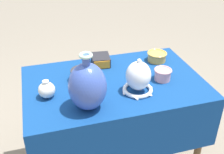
# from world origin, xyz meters

# --- Properties ---
(display_table) EXTENTS (1.08, 0.70, 0.76)m
(display_table) POSITION_xyz_m (0.00, -0.02, 0.67)
(display_table) COLOR brown
(display_table) RESTS_ON ground_plane
(vase_tall_bulbous) EXTENTS (0.20, 0.20, 0.31)m
(vase_tall_bulbous) POSITION_xyz_m (-0.20, -0.21, 0.89)
(vase_tall_bulbous) COLOR #3851A8
(vase_tall_bulbous) RESTS_ON display_table
(vase_dome_bell) EXTENTS (0.19, 0.18, 0.21)m
(vase_dome_bell) POSITION_xyz_m (0.10, -0.14, 0.85)
(vase_dome_bell) COLOR white
(vase_dome_bell) RESTS_ON display_table
(mosaic_tile_box) EXTENTS (0.13, 0.15, 0.06)m
(mosaic_tile_box) POSITION_xyz_m (-0.02, 0.23, 0.79)
(mosaic_tile_box) COLOR #232328
(mosaic_tile_box) RESTS_ON display_table
(pot_squat_charcoal) EXTENTS (0.14, 0.14, 0.07)m
(pot_squat_charcoal) POSITION_xyz_m (-0.18, 0.07, 0.80)
(pot_squat_charcoal) COLOR #2D2D33
(pot_squat_charcoal) RESTS_ON display_table
(jar_round_ivory) EXTENTS (0.09, 0.09, 0.10)m
(jar_round_ivory) POSITION_xyz_m (-0.40, -0.06, 0.81)
(jar_round_ivory) COLOR white
(jar_round_ivory) RESTS_ON display_table
(cup_wide_ochre) EXTENTS (0.13, 0.13, 0.06)m
(cup_wide_ochre) POSITION_xyz_m (0.36, 0.18, 0.80)
(cup_wide_ochre) COLOR gold
(cup_wide_ochre) RESTS_ON display_table
(cup_wide_rose) EXTENTS (0.11, 0.11, 0.07)m
(cup_wide_rose) POSITION_xyz_m (0.29, -0.06, 0.80)
(cup_wide_rose) COLOR #D19399
(cup_wide_rose) RESTS_ON display_table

